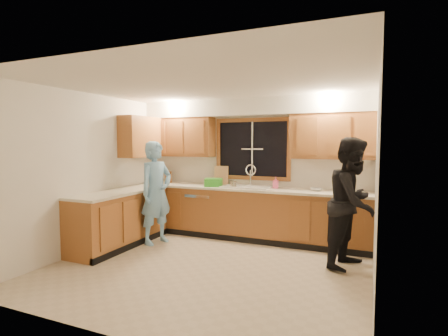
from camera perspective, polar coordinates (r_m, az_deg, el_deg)
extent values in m
plane|color=beige|center=(5.02, -2.64, -15.85)|extent=(4.20, 4.20, 0.00)
plane|color=silver|center=(4.78, -2.74, 13.55)|extent=(4.20, 4.20, 0.00)
plane|color=white|center=(6.50, 4.67, 0.01)|extent=(4.20, 0.00, 4.20)
plane|color=white|center=(5.97, -21.14, -0.63)|extent=(0.00, 3.80, 3.80)
plane|color=white|center=(4.27, 23.59, -2.50)|extent=(0.00, 3.80, 3.80)
cube|color=#A2612F|center=(6.33, 3.75, -7.50)|extent=(4.20, 0.60, 0.88)
cube|color=#A2612F|center=(6.14, -16.61, -8.04)|extent=(0.60, 1.90, 0.88)
cube|color=#EDE2C7|center=(6.24, 3.72, -3.39)|extent=(4.20, 0.63, 0.04)
cube|color=#EDE2C7|center=(6.05, -16.59, -3.79)|extent=(0.63, 1.90, 0.04)
cube|color=#A2612F|center=(6.92, -7.04, 5.01)|extent=(1.35, 0.33, 0.75)
cube|color=#A2612F|center=(6.01, 17.21, 4.99)|extent=(1.35, 0.33, 0.75)
cube|color=#A2612F|center=(6.69, -13.51, 4.96)|extent=(0.33, 0.90, 0.75)
cube|color=white|center=(6.35, 4.21, 9.86)|extent=(4.20, 0.35, 0.30)
cube|color=black|center=(6.48, 4.67, 3.10)|extent=(1.30, 0.01, 1.00)
cube|color=#A2612F|center=(6.48, 4.67, 7.83)|extent=(1.44, 0.03, 0.07)
cube|color=#A2612F|center=(6.50, 4.61, -1.62)|extent=(1.44, 0.03, 0.07)
cube|color=#A2612F|center=(6.72, -0.91, 3.15)|extent=(0.07, 0.03, 1.00)
cube|color=#A2612F|center=(6.28, 10.58, 3.01)|extent=(0.07, 0.03, 1.00)
cube|color=white|center=(6.25, 3.77, -3.10)|extent=(0.86, 0.52, 0.03)
cube|color=white|center=(6.33, 1.97, -3.82)|extent=(0.38, 0.42, 0.18)
cube|color=white|center=(6.19, 5.60, -4.01)|extent=(0.38, 0.42, 0.18)
cylinder|color=silver|center=(6.42, 4.37, -1.56)|extent=(0.04, 0.04, 0.28)
torus|color=silver|center=(6.41, 4.38, -0.31)|extent=(0.21, 0.03, 0.21)
cube|color=white|center=(6.65, -3.25, -7.19)|extent=(0.60, 0.56, 0.82)
cube|color=white|center=(5.72, -20.31, -8.91)|extent=(0.58, 0.75, 0.90)
imported|color=#78B2E3|center=(6.06, -11.00, -3.95)|extent=(0.58, 0.73, 1.74)
imported|color=black|center=(5.13, 20.29, -5.32)|extent=(0.92, 1.04, 1.79)
cube|color=#A2602C|center=(7.06, -9.04, -1.46)|extent=(0.15, 0.14, 0.23)
cube|color=tan|center=(6.65, -0.44, -1.19)|extent=(0.28, 0.17, 0.35)
cube|color=green|center=(6.40, -1.70, -2.36)|extent=(0.38, 0.37, 0.14)
imported|color=#FF6195|center=(6.18, 8.43, -2.37)|extent=(0.10, 0.11, 0.20)
imported|color=silver|center=(6.00, 14.83, -3.39)|extent=(0.21, 0.21, 0.05)
cylinder|color=#B8A78D|center=(6.22, 1.22, -2.66)|extent=(0.08, 0.08, 0.12)
cylinder|color=#B8A78D|center=(6.13, 1.72, -2.74)|extent=(0.08, 0.08, 0.13)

